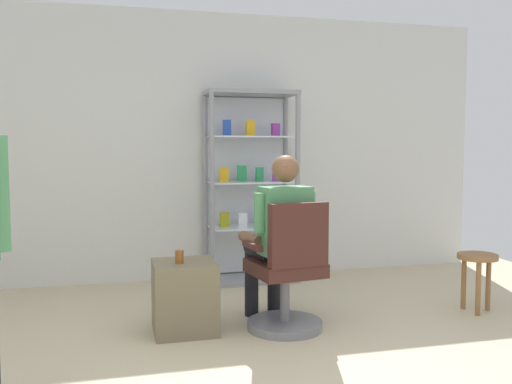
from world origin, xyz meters
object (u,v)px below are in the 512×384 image
(storage_crate, at_px, (185,297))
(tea_glass, at_px, (179,257))
(display_cabinet_main, at_px, (249,186))
(wooden_stool, at_px, (477,266))
(seated_shopkeeper, at_px, (279,232))
(office_chair, at_px, (288,278))

(storage_crate, distance_m, tea_glass, 0.31)
(display_cabinet_main, bearing_deg, wooden_stool, -45.24)
(seated_shopkeeper, height_order, wooden_stool, seated_shopkeeper)
(wooden_stool, bearing_deg, seated_shopkeeper, 176.99)
(display_cabinet_main, xyz_separation_m, wooden_stool, (1.54, -1.55, -0.58))
(storage_crate, height_order, tea_glass, tea_glass)
(display_cabinet_main, height_order, storage_crate, display_cabinet_main)
(office_chair, bearing_deg, display_cabinet_main, 86.34)
(display_cabinet_main, height_order, seated_shopkeeper, display_cabinet_main)
(office_chair, height_order, wooden_stool, office_chair)
(seated_shopkeeper, xyz_separation_m, wooden_stool, (1.67, -0.09, -0.34))
(office_chair, xyz_separation_m, tea_glass, (-0.78, 0.13, 0.17))
(seated_shopkeeper, distance_m, storage_crate, 0.84)
(seated_shopkeeper, relative_size, storage_crate, 2.49)
(tea_glass, height_order, wooden_stool, tea_glass)
(storage_crate, relative_size, wooden_stool, 1.08)
(display_cabinet_main, bearing_deg, tea_glass, -120.44)
(display_cabinet_main, distance_m, tea_glass, 1.78)
(tea_glass, bearing_deg, storage_crate, 47.33)
(seated_shopkeeper, bearing_deg, wooden_stool, -3.01)
(seated_shopkeeper, bearing_deg, storage_crate, 179.13)
(storage_crate, height_order, wooden_stool, storage_crate)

